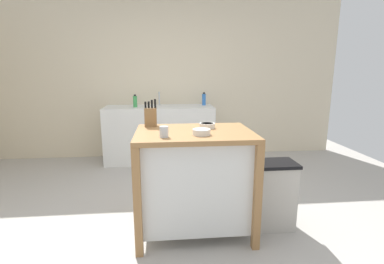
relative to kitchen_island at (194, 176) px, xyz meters
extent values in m
plane|color=#ADA8A0|center=(-0.20, 0.00, -0.52)|extent=(6.80, 6.80, 0.00)
cube|color=beige|center=(-0.20, 2.47, 0.78)|extent=(5.80, 0.10, 2.60)
cube|color=#9E7042|center=(0.00, 0.00, 0.39)|extent=(1.00, 0.73, 0.04)
cube|color=silver|center=(0.00, 0.00, -0.02)|extent=(0.90, 0.63, 0.78)
cube|color=#9E7042|center=(-0.47, -0.33, -0.07)|extent=(0.06, 0.06, 0.88)
cube|color=#9E7042|center=(0.47, -0.33, -0.07)|extent=(0.06, 0.06, 0.88)
cube|color=#9E7042|center=(-0.47, 0.33, -0.07)|extent=(0.06, 0.06, 0.88)
cube|color=#9E7042|center=(0.47, 0.33, -0.07)|extent=(0.06, 0.06, 0.88)
cube|color=olive|center=(-0.38, 0.26, 0.49)|extent=(0.11, 0.09, 0.17)
cylinder|color=black|center=(-0.42, 0.26, 0.61)|extent=(0.02, 0.02, 0.06)
cylinder|color=black|center=(-0.39, 0.26, 0.61)|extent=(0.02, 0.02, 0.06)
cylinder|color=black|center=(-0.36, 0.26, 0.62)|extent=(0.02, 0.02, 0.07)
cylinder|color=black|center=(-0.34, 0.26, 0.62)|extent=(0.02, 0.02, 0.08)
cylinder|color=silver|center=(0.04, -0.15, 0.43)|extent=(0.14, 0.14, 0.05)
cylinder|color=gray|center=(0.04, -0.15, 0.45)|extent=(0.12, 0.12, 0.01)
cylinder|color=silver|center=(0.13, 0.13, 0.43)|extent=(0.14, 0.14, 0.04)
cylinder|color=gray|center=(0.13, 0.13, 0.45)|extent=(0.11, 0.11, 0.01)
cylinder|color=silver|center=(-0.26, -0.20, 0.45)|extent=(0.07, 0.07, 0.09)
cube|color=#B7B2A8|center=(0.74, -0.02, -0.22)|extent=(0.34, 0.26, 0.60)
cube|color=black|center=(0.74, -0.02, 0.10)|extent=(0.36, 0.28, 0.03)
cube|color=silver|center=(-0.33, 2.12, -0.07)|extent=(1.70, 0.60, 0.88)
cube|color=silver|center=(-0.33, 2.10, 0.35)|extent=(0.44, 0.36, 0.03)
cylinder|color=#B7BCC1|center=(-0.33, 2.26, 0.48)|extent=(0.02, 0.02, 0.22)
cylinder|color=green|center=(-0.70, 2.05, 0.45)|extent=(0.06, 0.06, 0.17)
cylinder|color=black|center=(-0.70, 2.05, 0.55)|extent=(0.04, 0.04, 0.02)
cylinder|color=blue|center=(0.39, 2.21, 0.46)|extent=(0.06, 0.06, 0.18)
cylinder|color=black|center=(0.39, 2.21, 0.56)|extent=(0.04, 0.04, 0.02)
camera|label=1|loc=(-0.25, -2.36, 0.91)|focal=26.53mm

